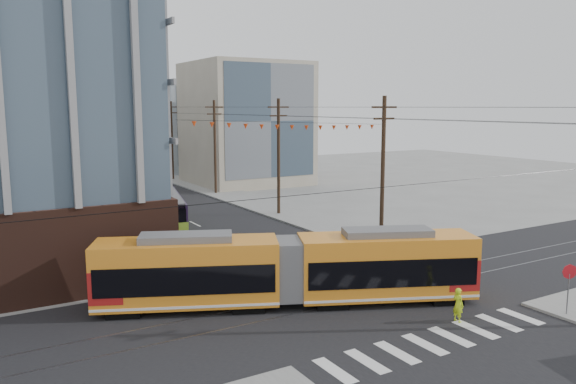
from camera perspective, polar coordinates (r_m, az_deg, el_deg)
ground at (r=28.46m, az=10.59°, el=-12.55°), size 160.00×160.00×0.00m
bg_bldg_ne_near at (r=75.75m, az=-4.34°, el=6.94°), size 14.00×14.00×16.00m
bg_bldg_ne_far at (r=94.84m, az=-8.67°, el=6.60°), size 16.00×16.00×14.00m
utility_pole_far at (r=80.34m, az=-11.70°, el=5.10°), size 0.30×0.30×11.00m
streetcar at (r=29.25m, az=0.07°, el=-7.91°), size 18.97×10.51×3.77m
city_bus at (r=48.65m, az=-12.19°, el=-1.87°), size 4.75×10.84×3.00m
parked_car_silver at (r=36.91m, az=-11.36°, el=-6.38°), size 1.71×4.65×1.52m
parked_car_white at (r=41.99m, az=-13.20°, el=-4.60°), size 3.93×5.70×1.53m
parked_car_grey at (r=48.56m, az=-14.99°, el=-3.03°), size 3.83×5.07×1.28m
pedestrian at (r=28.56m, az=16.89°, el=-10.91°), size 0.41×0.62×1.68m
stop_sign at (r=31.03m, az=26.56°, el=-9.11°), size 1.00×1.00×2.49m
jersey_barrier at (r=42.88m, az=7.63°, el=-4.73°), size 2.07×3.63×0.72m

